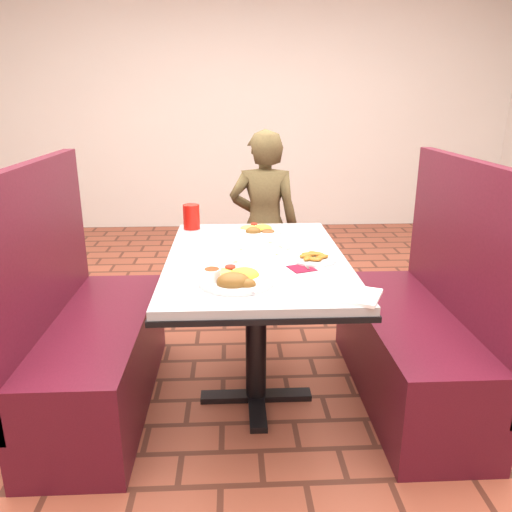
# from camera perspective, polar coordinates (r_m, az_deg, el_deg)

# --- Properties ---
(dining_table) EXTENTS (0.81, 1.21, 0.75)m
(dining_table) POSITION_cam_1_polar(r_m,az_deg,el_deg) (2.30, 0.00, -2.28)
(dining_table) COLOR #B0B3B5
(dining_table) RESTS_ON ground
(booth_bench_left) EXTENTS (0.47, 1.20, 1.17)m
(booth_bench_left) POSITION_cam_1_polar(r_m,az_deg,el_deg) (2.52, -18.68, -9.41)
(booth_bench_left) COLOR #581423
(booth_bench_left) RESTS_ON ground
(booth_bench_right) EXTENTS (0.47, 1.20, 1.17)m
(booth_bench_right) POSITION_cam_1_polar(r_m,az_deg,el_deg) (2.59, 18.15, -8.63)
(booth_bench_right) COLOR #581423
(booth_bench_right) RESTS_ON ground
(diner_person) EXTENTS (0.49, 0.35, 1.25)m
(diner_person) POSITION_cam_1_polar(r_m,az_deg,el_deg) (3.30, 0.94, 3.45)
(diner_person) COLOR brown
(diner_person) RESTS_ON ground
(near_dinner_plate) EXTENTS (0.30, 0.30, 0.09)m
(near_dinner_plate) POSITION_cam_1_polar(r_m,az_deg,el_deg) (1.93, -2.48, -2.21)
(near_dinner_plate) COLOR white
(near_dinner_plate) RESTS_ON dining_table
(far_dinner_plate) EXTENTS (0.24, 0.24, 0.06)m
(far_dinner_plate) POSITION_cam_1_polar(r_m,az_deg,el_deg) (2.65, 0.23, 3.17)
(far_dinner_plate) COLOR white
(far_dinner_plate) RESTS_ON dining_table
(plantain_plate) EXTENTS (0.19, 0.19, 0.03)m
(plantain_plate) POSITION_cam_1_polar(r_m,az_deg,el_deg) (2.21, 6.62, -0.23)
(plantain_plate) COLOR white
(plantain_plate) RESTS_ON dining_table
(maroon_napkin) EXTENTS (0.13, 0.13, 0.00)m
(maroon_napkin) POSITION_cam_1_polar(r_m,az_deg,el_deg) (2.11, 5.25, -1.41)
(maroon_napkin) COLOR maroon
(maroon_napkin) RESTS_ON dining_table
(spoon_utensil) EXTENTS (0.04, 0.14, 0.00)m
(spoon_utensil) POSITION_cam_1_polar(r_m,az_deg,el_deg) (2.15, 5.39, -0.91)
(spoon_utensil) COLOR #BABBBF
(spoon_utensil) RESTS_ON dining_table
(red_tumbler) EXTENTS (0.09, 0.09, 0.13)m
(red_tumbler) POSITION_cam_1_polar(r_m,az_deg,el_deg) (2.74, -7.39, 4.48)
(red_tumbler) COLOR red
(red_tumbler) RESTS_ON dining_table
(paper_napkin) EXTENTS (0.27, 0.25, 0.01)m
(paper_napkin) POSITION_cam_1_polar(r_m,az_deg,el_deg) (1.85, 10.46, -4.29)
(paper_napkin) COLOR white
(paper_napkin) RESTS_ON dining_table
(knife_utensil) EXTENTS (0.04, 0.15, 0.00)m
(knife_utensil) POSITION_cam_1_polar(r_m,az_deg,el_deg) (1.94, -2.52, -2.86)
(knife_utensil) COLOR silver
(knife_utensil) RESTS_ON dining_table
(fork_utensil) EXTENTS (0.04, 0.16, 0.00)m
(fork_utensil) POSITION_cam_1_polar(r_m,az_deg,el_deg) (1.88, -0.88, -3.52)
(fork_utensil) COLOR silver
(fork_utensil) RESTS_ON dining_table
(lettuce_shreds) EXTENTS (0.28, 0.32, 0.00)m
(lettuce_shreds) POSITION_cam_1_polar(r_m,az_deg,el_deg) (2.33, 0.91, 0.49)
(lettuce_shreds) COLOR #8CAE45
(lettuce_shreds) RESTS_ON dining_table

